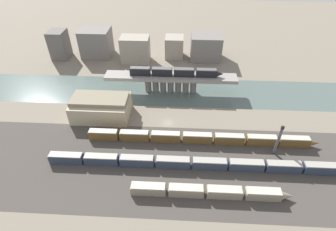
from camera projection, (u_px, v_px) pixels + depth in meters
name	position (u px, v px, depth m)	size (l,w,h in m)	color
ground_plane	(168.00, 123.00, 113.04)	(400.00, 400.00, 0.00)	#756B5B
railbed_yard	(164.00, 165.00, 94.18)	(280.00, 42.00, 0.01)	#423D38
river_water	(171.00, 91.00, 132.67)	(320.00, 26.26, 0.01)	#4C5B56
bridge	(171.00, 80.00, 128.55)	(64.24, 7.92, 9.17)	gray
train_on_bridge	(175.00, 72.00, 125.74)	(45.04, 2.93, 3.92)	black
train_yard_near	(210.00, 192.00, 83.31)	(51.57, 3.18, 3.57)	gray
train_yard_mid	(195.00, 163.00, 92.45)	(106.30, 3.01, 3.88)	#2D384C
train_yard_far	(200.00, 138.00, 102.45)	(89.93, 2.87, 4.17)	brown
warehouse_building	(101.00, 107.00, 114.47)	(24.40, 15.80, 9.69)	tan
signal_tower	(278.00, 141.00, 94.93)	(1.02, 1.02, 13.36)	#4C4C51
city_block_far_left	(59.00, 44.00, 158.63)	(9.54, 11.48, 16.66)	#605B56
city_block_left	(96.00, 43.00, 161.08)	(17.73, 14.99, 16.46)	slate
city_block_center	(135.00, 49.00, 155.06)	(16.62, 11.01, 14.98)	gray
city_block_right	(174.00, 47.00, 160.65)	(10.94, 11.10, 12.63)	gray
city_block_far_right	(206.00, 47.00, 158.32)	(18.00, 15.98, 14.76)	slate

